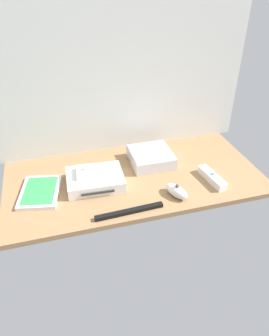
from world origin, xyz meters
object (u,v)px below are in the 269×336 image
at_px(game_console, 95,180).
at_px(remote_wand, 212,178).
at_px(mini_computer, 151,157).
at_px(remote_classic_pad, 96,170).
at_px(remote_nunchuk, 177,191).
at_px(sensor_bar, 129,211).
at_px(game_case, 40,192).

relative_size(game_console, remote_wand, 1.44).
distance_m(mini_computer, remote_classic_pad, 0.26).
xyz_separation_m(remote_nunchuk, sensor_bar, (-0.19, -0.04, -0.01)).
relative_size(game_console, sensor_bar, 0.91).
distance_m(mini_computer, game_case, 0.47).
bearing_deg(game_console, sensor_bar, -63.76).
xyz_separation_m(game_console, remote_wand, (0.44, -0.10, -0.01)).
relative_size(remote_wand, remote_classic_pad, 1.00).
bearing_deg(mini_computer, remote_classic_pad, -163.01).
bearing_deg(remote_classic_pad, game_console, -107.66).
relative_size(game_console, game_case, 1.02).
bearing_deg(sensor_bar, remote_nunchuk, 10.71).
bearing_deg(remote_nunchuk, game_console, 127.78).
bearing_deg(remote_classic_pad, remote_wand, -8.47).
relative_size(game_case, remote_wand, 1.41).
bearing_deg(remote_classic_pad, game_case, -169.67).
bearing_deg(game_case, remote_nunchuk, -5.46).
distance_m(game_console, mini_computer, 0.27).
height_order(game_console, sensor_bar, game_console).
distance_m(game_console, remote_nunchuk, 0.31).
distance_m(remote_wand, sensor_bar, 0.37).
height_order(mini_computer, game_case, mini_computer).
xyz_separation_m(game_console, remote_nunchuk, (0.27, -0.15, -0.00)).
bearing_deg(remote_wand, remote_nunchuk, -171.48).
bearing_deg(remote_nunchuk, sensor_bar, 169.53).
relative_size(game_case, remote_classic_pad, 1.41).
height_order(mini_computer, remote_nunchuk, mini_computer).
relative_size(mini_computer, remote_nunchuk, 1.56).
bearing_deg(remote_classic_pad, mini_computer, 23.34).
height_order(remote_nunchuk, sensor_bar, remote_nunchuk).
relative_size(game_case, sensor_bar, 0.89).
bearing_deg(game_console, remote_classic_pad, 68.90).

